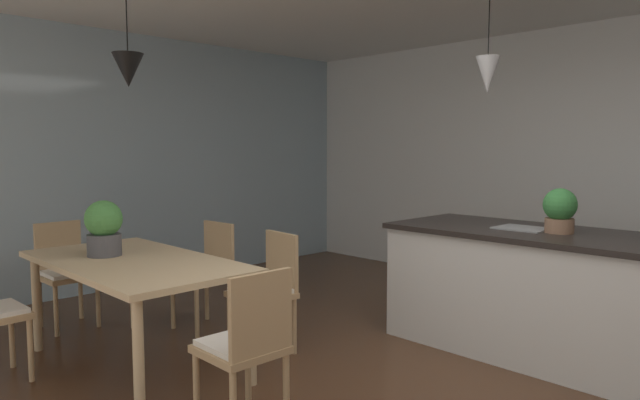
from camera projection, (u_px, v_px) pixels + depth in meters
name	position (u px, v px, depth m)	size (l,w,h in m)	color
wall_back_kitchen	(637.00, 163.00, 5.27)	(10.00, 0.12, 2.70)	white
window_wall_left_glazing	(108.00, 162.00, 5.89)	(0.06, 8.40, 2.70)	#9EB7C6
dining_table	(134.00, 270.00, 3.83)	(1.76, 0.92, 0.74)	#D1B284
chair_window_end	(65.00, 270.00, 4.73)	(0.41, 0.41, 0.87)	tan
chair_far_left	(207.00, 271.00, 4.70)	(0.42, 0.42, 0.87)	tan
chair_far_right	(267.00, 288.00, 4.14)	(0.44, 0.44, 0.87)	tan
chair_kitchen_end	(246.00, 343.00, 2.96)	(0.41, 0.41, 0.87)	tan
kitchen_island	(531.00, 290.00, 4.13)	(2.02, 0.95, 0.91)	silver
pendant_over_table	(128.00, 70.00, 3.51)	(0.19, 0.19, 0.83)	black
pendant_over_island_main	(488.00, 74.00, 4.27)	(0.18, 0.18, 0.79)	black
potted_plant_on_island	(560.00, 210.00, 3.95)	(0.23, 0.23, 0.31)	#8C664C
potted_plant_on_table	(104.00, 227.00, 3.93)	(0.26, 0.26, 0.39)	#4C4C51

